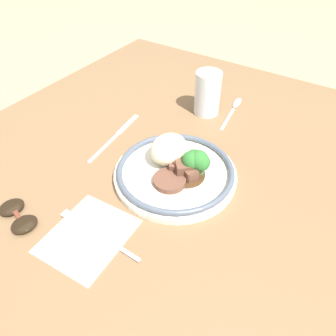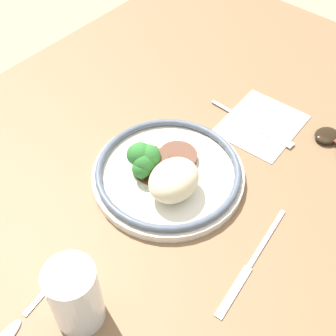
# 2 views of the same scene
# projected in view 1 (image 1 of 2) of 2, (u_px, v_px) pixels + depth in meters

# --- Properties ---
(ground_plane) EXTENTS (8.00, 8.00, 0.00)m
(ground_plane) POSITION_uv_depth(u_px,v_px,m) (154.00, 190.00, 0.72)
(ground_plane) COLOR #998466
(dining_table) EXTENTS (1.20, 0.98, 0.04)m
(dining_table) POSITION_uv_depth(u_px,v_px,m) (154.00, 183.00, 0.70)
(dining_table) COLOR brown
(dining_table) RESTS_ON ground
(napkin) EXTENTS (0.16, 0.14, 0.00)m
(napkin) POSITION_uv_depth(u_px,v_px,m) (88.00, 236.00, 0.57)
(napkin) COLOR silver
(napkin) RESTS_ON dining_table
(plate) EXTENTS (0.25, 0.25, 0.07)m
(plate) POSITION_uv_depth(u_px,v_px,m) (177.00, 168.00, 0.68)
(plate) COLOR silver
(plate) RESTS_ON dining_table
(juice_glass) EXTENTS (0.07, 0.07, 0.11)m
(juice_glass) POSITION_uv_depth(u_px,v_px,m) (207.00, 96.00, 0.84)
(juice_glass) COLOR #F4AD19
(juice_glass) RESTS_ON dining_table
(fork) EXTENTS (0.02, 0.18, 0.00)m
(fork) POSITION_uv_depth(u_px,v_px,m) (92.00, 230.00, 0.58)
(fork) COLOR silver
(fork) RESTS_ON napkin
(knife) EXTENTS (0.21, 0.04, 0.00)m
(knife) POSITION_uv_depth(u_px,v_px,m) (117.00, 135.00, 0.79)
(knife) COLOR silver
(knife) RESTS_ON dining_table
(spoon) EXTENTS (0.17, 0.04, 0.01)m
(spoon) POSITION_uv_depth(u_px,v_px,m) (235.00, 107.00, 0.89)
(spoon) COLOR silver
(spoon) RESTS_ON dining_table
(sunglasses) EXTENTS (0.07, 0.10, 0.01)m
(sunglasses) POSITION_uv_depth(u_px,v_px,m) (18.00, 216.00, 0.60)
(sunglasses) COLOR black
(sunglasses) RESTS_ON dining_table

